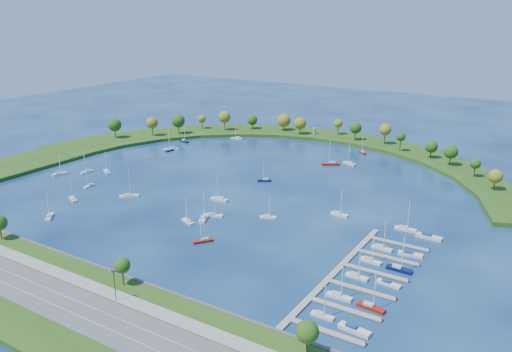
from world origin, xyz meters
The scene contains 40 objects.
ground centered at (0.00, 0.00, 0.00)m, with size 700.00×700.00×0.00m, color #071A44.
south_shoreline centered at (0.03, -122.88, 1.00)m, with size 420.00×43.10×11.60m.
breakwater centered at (-46.33, 48.72, 0.99)m, with size 286.74×247.64×2.00m.
breakwater_trees centered at (-28.40, 85.84, 10.26)m, with size 243.88×97.22×14.14m.
harbor_tower centered at (-14.45, 113.95, 4.22)m, with size 2.60×2.60×4.33m.
dock_system centered at (85.30, -61.00, 0.35)m, with size 24.28×82.00×1.60m.
moored_boat_0 centered at (-45.79, -81.38, 0.90)m, with size 6.93×7.47×11.72m.
moored_boat_1 centered at (11.58, -47.51, 0.94)m, with size 5.79×9.25×13.20m.
moored_boat_2 centered at (24.98, -65.64, 0.89)m, with size 6.41×7.65×11.56m.
moored_boat_3 centered at (-75.13, 30.74, 0.86)m, with size 2.61×7.23×10.42m.
moored_boat_4 centered at (-93.21, -39.06, 0.89)m, with size 4.25×8.10×11.47m.
moored_boat_5 centered at (-83.76, -28.59, 0.87)m, with size 2.88×7.33×10.48m.
moored_boat_6 centered at (34.07, -32.00, 0.87)m, with size 7.27×5.17×10.54m.
moored_boat_7 centered at (-57.03, 79.32, 0.89)m, with size 8.12×4.20×11.49m.
moored_boat_8 centered at (32.94, 62.81, 0.92)m, with size 8.73×4.87×12.37m.
moored_boat_9 centered at (-55.01, -61.45, 0.89)m, with size 7.96×5.28×11.43m.
moored_boat_10 centered at (6.98, 10.21, 0.87)m, with size 7.16×5.57×10.59m.
moored_boat_11 centered at (-75.99, 32.51, 0.96)m, with size 8.65×8.35×13.81m.
moored_boat_12 centered at (7.85, -53.79, 0.88)m, with size 7.79×4.82×11.10m.
moored_boat_13 centered at (13.16, -42.83, 0.90)m, with size 8.31×5.23×11.86m.
moored_boat_14 centered at (-35.48, -44.78, 0.95)m, with size 8.26×8.35×13.49m.
moored_boat_15 centered at (-82.51, 53.48, 0.90)m, with size 8.39×4.75×11.89m.
moored_boat_16 centered at (3.62, -25.24, 0.93)m, with size 8.83×3.18×12.71m.
moored_boat_17 centered at (30.46, 89.95, 0.89)m, with size 7.12×7.04×11.50m.
moored_boat_18 centered at (58.81, -12.74, 0.90)m, with size 8.17×2.78×11.82m.
moored_boat_19 centered at (-74.45, -22.53, 0.89)m, with size 7.93×5.67×11.51m.
moored_boat_20 centered at (24.23, 55.78, 1.01)m, with size 9.95×8.38×15.06m.
moored_boat_21 centered at (-64.11, -44.05, 0.84)m, with size 2.49×6.38×9.13m.
docked_boat_0 centered at (85.54, -87.79, 0.86)m, with size 7.09×2.00×10.41m.
docked_boat_1 centered at (95.96, -89.51, 0.70)m, with size 9.53×3.49×1.90m.
docked_boat_2 centered at (85.52, -75.55, 0.91)m, with size 8.23×2.46×12.03m.
docked_boat_3 centered at (96.01, -76.21, 0.92)m, with size 8.79×3.23×12.63m.
docked_boat_4 centered at (85.53, -60.72, 0.89)m, with size 7.85×2.47×11.43m.
docked_boat_5 centered at (95.98, -59.72, 0.60)m, with size 8.19×3.00×1.64m.
docked_boat_6 centered at (85.53, -47.49, 0.89)m, with size 8.00×2.80×11.54m.
docked_boat_7 centered at (96.01, -48.30, 0.94)m, with size 8.93×2.75×13.03m.
docked_boat_8 centered at (85.52, -35.45, 0.89)m, with size 8.00×2.72×11.57m.
docked_boat_9 centered at (95.97, -35.05, 0.66)m, with size 9.13×3.84×1.81m.
docked_boat_10 centered at (87.91, -13.53, 0.93)m, with size 8.80×2.82×12.78m.
docked_boat_11 centered at (97.85, -16.20, 0.75)m, with size 10.16×3.23×2.05m.
Camera 1 is at (137.59, -207.91, 85.00)m, focal length 36.05 mm.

